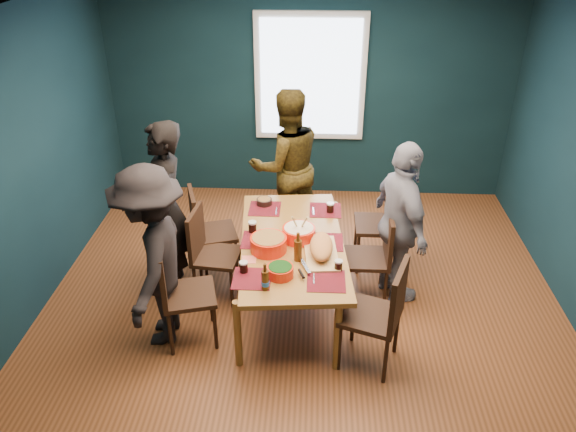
# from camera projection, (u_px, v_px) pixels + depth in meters

# --- Properties ---
(room) EXTENTS (5.01, 5.01, 2.71)m
(room) POSITION_uv_depth(u_px,v_px,m) (305.00, 166.00, 4.99)
(room) COLOR brown
(room) RESTS_ON ground
(dining_table) EXTENTS (1.09, 1.93, 0.70)m
(dining_table) POSITION_uv_depth(u_px,v_px,m) (292.00, 247.00, 5.17)
(dining_table) COLOR olive
(dining_table) RESTS_ON floor
(chair_left_far) EXTENTS (0.54, 0.54, 0.95)m
(chair_left_far) POSITION_uv_depth(u_px,v_px,m) (205.00, 226.00, 5.67)
(chair_left_far) COLOR black
(chair_left_far) RESTS_ON floor
(chair_left_mid) EXTENTS (0.46, 0.46, 0.93)m
(chair_left_mid) POSITION_uv_depth(u_px,v_px,m) (207.00, 248.00, 5.35)
(chair_left_mid) COLOR black
(chair_left_mid) RESTS_ON floor
(chair_left_near) EXTENTS (0.54, 0.54, 0.98)m
(chair_left_near) POSITION_uv_depth(u_px,v_px,m) (177.00, 287.00, 4.76)
(chair_left_near) COLOR black
(chair_left_near) RESTS_ON floor
(chair_right_far) EXTENTS (0.45, 0.45, 1.00)m
(chair_right_far) POSITION_uv_depth(u_px,v_px,m) (387.00, 217.00, 5.79)
(chair_right_far) COLOR black
(chair_right_far) RESTS_ON floor
(chair_right_mid) EXTENTS (0.42, 0.42, 0.92)m
(chair_right_mid) POSITION_uv_depth(u_px,v_px,m) (377.00, 251.00, 5.31)
(chair_right_mid) COLOR black
(chair_right_mid) RESTS_ON floor
(chair_right_near) EXTENTS (0.58, 0.58, 1.00)m
(chair_right_near) POSITION_uv_depth(u_px,v_px,m) (383.00, 309.00, 4.48)
(chair_right_near) COLOR black
(chair_right_near) RESTS_ON floor
(person_far_left) EXTENTS (0.59, 0.73, 1.76)m
(person_far_left) POSITION_uv_depth(u_px,v_px,m) (167.00, 211.00, 5.28)
(person_far_left) COLOR black
(person_far_left) RESTS_ON floor
(person_back) EXTENTS (1.03, 0.92, 1.74)m
(person_back) POSITION_uv_depth(u_px,v_px,m) (287.00, 166.00, 6.20)
(person_back) COLOR black
(person_back) RESTS_ON floor
(person_right) EXTENTS (0.67, 1.02, 1.61)m
(person_right) POSITION_uv_depth(u_px,v_px,m) (400.00, 224.00, 5.20)
(person_right) COLOR white
(person_right) RESTS_ON floor
(person_near_left) EXTENTS (0.65, 1.09, 1.65)m
(person_near_left) POSITION_uv_depth(u_px,v_px,m) (153.00, 258.00, 4.68)
(person_near_left) COLOR black
(person_near_left) RESTS_ON floor
(bowl_salad) EXTENTS (0.33, 0.33, 0.14)m
(bowl_salad) POSITION_uv_depth(u_px,v_px,m) (268.00, 243.00, 4.97)
(bowl_salad) COLOR red
(bowl_salad) RESTS_ON dining_table
(bowl_dumpling) EXTENTS (0.30, 0.30, 0.28)m
(bowl_dumpling) POSITION_uv_depth(u_px,v_px,m) (299.00, 233.00, 5.14)
(bowl_dumpling) COLOR red
(bowl_dumpling) RESTS_ON dining_table
(bowl_herbs) EXTENTS (0.22, 0.22, 0.10)m
(bowl_herbs) POSITION_uv_depth(u_px,v_px,m) (280.00, 271.00, 4.64)
(bowl_herbs) COLOR red
(bowl_herbs) RESTS_ON dining_table
(cutting_board) EXTENTS (0.36, 0.70, 0.15)m
(cutting_board) POSITION_uv_depth(u_px,v_px,m) (321.00, 248.00, 4.91)
(cutting_board) COLOR tan
(cutting_board) RESTS_ON dining_table
(small_bowl) EXTENTS (0.16, 0.16, 0.07)m
(small_bowl) POSITION_uv_depth(u_px,v_px,m) (264.00, 201.00, 5.74)
(small_bowl) COLOR black
(small_bowl) RESTS_ON dining_table
(beer_bottle_a) EXTENTS (0.07, 0.07, 0.24)m
(beer_bottle_a) POSITION_uv_depth(u_px,v_px,m) (265.00, 280.00, 4.47)
(beer_bottle_a) COLOR #43260C
(beer_bottle_a) RESTS_ON dining_table
(beer_bottle_b) EXTENTS (0.07, 0.07, 0.27)m
(beer_bottle_b) POSITION_uv_depth(u_px,v_px,m) (298.00, 250.00, 4.82)
(beer_bottle_b) COLOR #43260C
(beer_bottle_b) RESTS_ON dining_table
(cola_glass_a) EXTENTS (0.07, 0.07, 0.10)m
(cola_glass_a) POSITION_uv_depth(u_px,v_px,m) (244.00, 267.00, 4.69)
(cola_glass_a) COLOR black
(cola_glass_a) RESTS_ON dining_table
(cola_glass_b) EXTENTS (0.07, 0.07, 0.10)m
(cola_glass_b) POSITION_uv_depth(u_px,v_px,m) (338.00, 265.00, 4.71)
(cola_glass_b) COLOR black
(cola_glass_b) RESTS_ON dining_table
(cola_glass_c) EXTENTS (0.08, 0.08, 0.10)m
(cola_glass_c) POSITION_uv_depth(u_px,v_px,m) (330.00, 207.00, 5.59)
(cola_glass_c) COLOR black
(cola_glass_c) RESTS_ON dining_table
(cola_glass_d) EXTENTS (0.08, 0.08, 0.11)m
(cola_glass_d) POSITION_uv_depth(u_px,v_px,m) (252.00, 226.00, 5.25)
(cola_glass_d) COLOR black
(cola_glass_d) RESTS_ON dining_table
(napkin_a) EXTENTS (0.15, 0.15, 0.00)m
(napkin_a) POSITION_uv_depth(u_px,v_px,m) (328.00, 240.00, 5.16)
(napkin_a) COLOR #E66F60
(napkin_a) RESTS_ON dining_table
(napkin_b) EXTENTS (0.13, 0.13, 0.00)m
(napkin_b) POSITION_uv_depth(u_px,v_px,m) (249.00, 260.00, 4.87)
(napkin_b) COLOR #E66F60
(napkin_b) RESTS_ON dining_table
(napkin_c) EXTENTS (0.13, 0.13, 0.00)m
(napkin_c) POSITION_uv_depth(u_px,v_px,m) (325.00, 288.00, 4.52)
(napkin_c) COLOR #E66F60
(napkin_c) RESTS_ON dining_table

